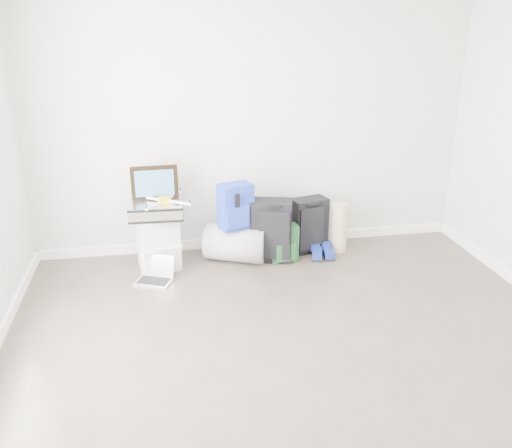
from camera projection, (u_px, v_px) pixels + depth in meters
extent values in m
plane|color=#3A322A|center=(316.00, 389.00, 3.66)|extent=(5.00, 5.00, 0.00)
cube|color=beige|center=(252.00, 122.00, 5.46)|extent=(4.50, 0.02, 2.70)
cube|color=white|center=(253.00, 241.00, 5.92)|extent=(4.50, 0.02, 0.10)
cube|color=silver|center=(160.00, 257.00, 5.36)|extent=(0.43, 0.38, 0.24)
cube|color=silver|center=(159.00, 244.00, 5.31)|extent=(0.45, 0.40, 0.04)
cube|color=silver|center=(158.00, 232.00, 5.26)|extent=(0.43, 0.38, 0.24)
cube|color=silver|center=(157.00, 219.00, 5.21)|extent=(0.45, 0.40, 0.04)
cube|color=#B2B2B7|center=(156.00, 210.00, 5.18)|extent=(0.52, 0.39, 0.15)
cube|color=black|center=(155.00, 183.00, 5.19)|extent=(0.45, 0.05, 0.34)
cube|color=#225F8A|center=(155.00, 183.00, 5.17)|extent=(0.37, 0.02, 0.26)
cube|color=gold|center=(164.00, 200.00, 5.14)|extent=(0.12, 0.12, 0.05)
cube|color=white|center=(173.00, 196.00, 5.27)|extent=(0.19, 0.26, 0.02)
cube|color=white|center=(151.00, 198.00, 5.20)|extent=(0.26, 0.19, 0.02)
cube|color=white|center=(155.00, 205.00, 5.01)|extent=(0.19, 0.26, 0.02)
cube|color=white|center=(178.00, 202.00, 5.08)|extent=(0.26, 0.19, 0.02)
cylinder|color=gray|center=(236.00, 243.00, 5.51)|extent=(0.70, 0.59, 0.37)
cube|color=#1C29B8|center=(236.00, 206.00, 5.34)|extent=(0.37, 0.29, 0.45)
cube|color=#1C29B8|center=(237.00, 217.00, 5.27)|extent=(0.25, 0.14, 0.22)
cube|color=black|center=(271.00, 230.00, 5.48)|extent=(0.46, 0.33, 0.64)
cube|color=black|center=(274.00, 235.00, 5.36)|extent=(0.31, 0.11, 0.51)
cube|color=black|center=(274.00, 207.00, 5.25)|extent=(0.13, 0.06, 0.03)
cube|color=#12321D|center=(284.00, 243.00, 5.50)|extent=(0.28, 0.18, 0.38)
cube|color=#12321D|center=(286.00, 252.00, 5.44)|extent=(0.20, 0.07, 0.18)
cube|color=black|center=(309.00, 225.00, 5.70)|extent=(0.41, 0.29, 0.58)
cube|color=black|center=(312.00, 229.00, 5.59)|extent=(0.28, 0.10, 0.46)
cube|color=black|center=(313.00, 204.00, 5.50)|extent=(0.13, 0.06, 0.03)
cube|color=black|center=(317.00, 256.00, 5.63)|extent=(0.18, 0.29, 0.02)
cube|color=#1A2C9F|center=(317.00, 252.00, 5.62)|extent=(0.17, 0.27, 0.06)
cube|color=black|center=(328.00, 255.00, 5.65)|extent=(0.14, 0.28, 0.02)
cube|color=#1A2C9F|center=(328.00, 251.00, 5.64)|extent=(0.13, 0.27, 0.06)
cylinder|color=tan|center=(339.00, 227.00, 5.71)|extent=(0.17, 0.17, 0.52)
cube|color=silver|center=(154.00, 282.00, 5.10)|extent=(0.39, 0.34, 0.02)
cube|color=black|center=(154.00, 281.00, 5.10)|extent=(0.32, 0.25, 0.00)
cube|color=black|center=(158.00, 265.00, 5.16)|extent=(0.31, 0.14, 0.22)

